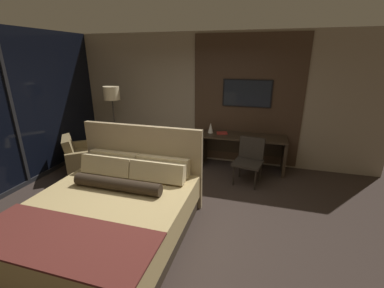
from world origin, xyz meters
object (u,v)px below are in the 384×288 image
(vase_tall, at_px, (211,128))
(book, at_px, (222,133))
(desk, at_px, (243,146))
(tv, at_px, (247,93))
(desk_chair, at_px, (250,157))
(armchair_by_window, at_px, (87,159))
(bed, at_px, (110,213))
(floor_lamp, at_px, (112,99))

(vase_tall, distance_m, book, 0.27)
(vase_tall, bearing_deg, desk, 0.52)
(desk, bearing_deg, tv, 90.00)
(desk_chair, height_order, armchair_by_window, desk_chair)
(tv, xyz_separation_m, vase_tall, (-0.70, -0.25, -0.73))
(desk_chair, bearing_deg, vase_tall, 156.90)
(bed, distance_m, desk, 3.12)
(armchair_by_window, relative_size, floor_lamp, 0.68)
(desk, height_order, book, book)
(desk_chair, bearing_deg, floor_lamp, -172.30)
(floor_lamp, bearing_deg, bed, -60.30)
(floor_lamp, bearing_deg, book, 10.40)
(desk_chair, relative_size, book, 3.39)
(armchair_by_window, bearing_deg, book, -107.67)
(bed, distance_m, vase_tall, 2.90)
(vase_tall, bearing_deg, bed, -105.07)
(bed, relative_size, armchair_by_window, 1.93)
(bed, bearing_deg, vase_tall, 74.93)
(tv, distance_m, floor_lamp, 2.86)
(bed, bearing_deg, book, 70.15)
(vase_tall, xyz_separation_m, book, (0.25, -0.00, -0.09))
(desk_chair, xyz_separation_m, book, (-0.64, 0.60, 0.25))
(floor_lamp, distance_m, vase_tall, 2.20)
(tv, bearing_deg, book, -151.07)
(desk_chair, distance_m, vase_tall, 1.13)
(armchair_by_window, bearing_deg, desk_chair, -121.61)
(book, bearing_deg, tv, 28.93)
(bed, relative_size, book, 8.79)
(bed, distance_m, tv, 3.55)
(desk, xyz_separation_m, armchair_by_window, (-3.11, -1.09, -0.23))
(tv, height_order, floor_lamp, tv)
(book, bearing_deg, desk_chair, -43.33)
(tv, relative_size, book, 3.96)
(desk, bearing_deg, armchair_by_window, -160.70)
(desk, distance_m, desk_chair, 0.64)
(tv, distance_m, desk_chair, 1.38)
(desk, relative_size, floor_lamp, 1.03)
(bed, height_order, floor_lamp, floor_lamp)
(desk_chair, bearing_deg, desk, 118.32)
(desk_chair, bearing_deg, bed, -116.12)
(bed, bearing_deg, tv, 64.30)
(tv, xyz_separation_m, book, (-0.45, -0.25, -0.83))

